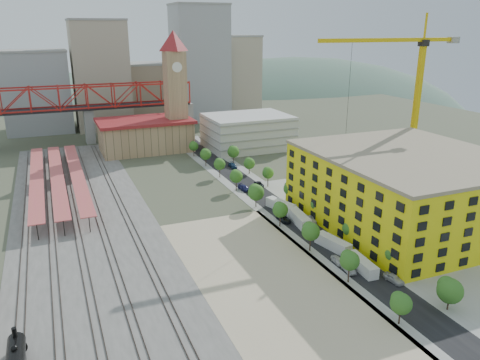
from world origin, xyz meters
name	(u,v)px	position (x,y,z in m)	size (l,w,h in m)	color
ground	(228,219)	(0.00, 0.00, 0.00)	(400.00, 400.00, 0.00)	#474C38
ballast_strip	(82,215)	(-36.00, 17.50, 0.03)	(36.00, 165.00, 0.06)	#605E59
dirt_lot	(265,276)	(-4.00, -31.50, 0.03)	(28.00, 67.00, 0.06)	tan
street_asphalt	(259,194)	(16.00, 15.00, 0.03)	(12.00, 170.00, 0.06)	black
sidewalk_west	(242,196)	(10.50, 15.00, 0.02)	(3.00, 170.00, 0.04)	gray
sidewalk_east	(275,191)	(21.50, 15.00, 0.02)	(3.00, 170.00, 0.04)	gray
construction_pad	(413,220)	(45.00, -20.00, 0.03)	(50.00, 90.00, 0.06)	gray
rail_tracks	(75,216)	(-37.80, 17.50, 0.15)	(26.56, 160.00, 0.18)	#382B23
platform_canopies	(57,176)	(-41.00, 45.00, 3.99)	(16.00, 80.00, 4.12)	#BF5649
station_hall	(145,135)	(-5.00, 82.00, 6.67)	(38.00, 24.00, 13.10)	tan
clock_tower	(175,80)	(8.00, 79.99, 28.70)	(12.00, 12.00, 52.00)	tan
parking_garage	(248,132)	(36.00, 70.00, 7.00)	(34.00, 26.00, 14.00)	silver
truss_bridge	(87,100)	(-25.00, 105.00, 18.86)	(94.00, 9.60, 25.60)	gray
construction_building	(408,189)	(42.00, -20.00, 9.41)	(44.60, 50.60, 18.80)	#FFF615
street_trees	(273,204)	(16.00, 5.00, 0.00)	(15.40, 124.40, 8.00)	#335A1B
skyline	(144,80)	(7.47, 142.31, 22.81)	(133.00, 46.00, 60.00)	#9EA0A3
distant_hills	(168,187)	(45.28, 260.00, -79.54)	(647.00, 264.00, 227.00)	#4C6B59
tower_crane	(410,82)	(63.11, 6.56, 32.76)	(49.73, 2.57, 53.09)	gold
site_trailer_a	(362,265)	(16.00, -36.91, 1.27)	(2.44, 9.29, 2.54)	silver
site_trailer_b	(333,244)	(16.00, -26.03, 1.33)	(2.55, 9.69, 2.65)	silver
site_trailer_c	(299,218)	(16.00, -10.10, 1.42)	(2.73, 10.37, 2.84)	silver
site_trailer_d	(281,206)	(16.00, 0.23, 1.34)	(2.58, 9.81, 2.69)	silver
car_0	(338,261)	(13.00, -32.49, 0.71)	(1.68, 4.17, 1.42)	silver
car_1	(348,268)	(13.00, -36.36, 0.74)	(1.57, 4.51, 1.49)	gray
car_2	(284,219)	(13.00, -7.36, 0.71)	(2.35, 5.09, 1.41)	black
car_3	(244,188)	(13.00, 19.71, 0.77)	(2.15, 5.28, 1.53)	navy
car_4	(394,279)	(19.00, -43.44, 0.79)	(1.86, 4.62, 1.57)	#BBBBBB
car_5	(310,220)	(19.00, -10.64, 0.75)	(1.58, 4.54, 1.50)	#A1A0A6
car_6	(259,184)	(19.00, 21.32, 0.67)	(2.23, 4.83, 1.34)	black
car_7	(233,166)	(19.00, 44.52, 0.76)	(2.13, 5.24, 1.52)	navy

